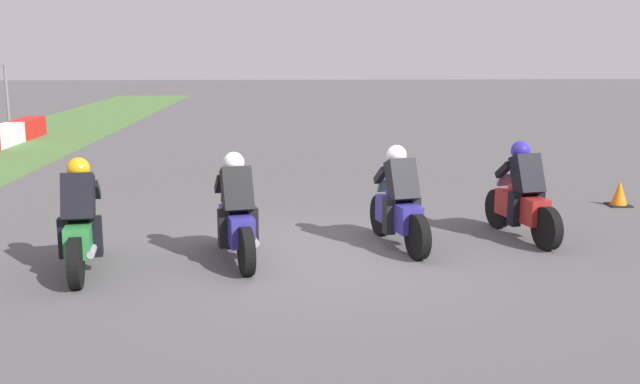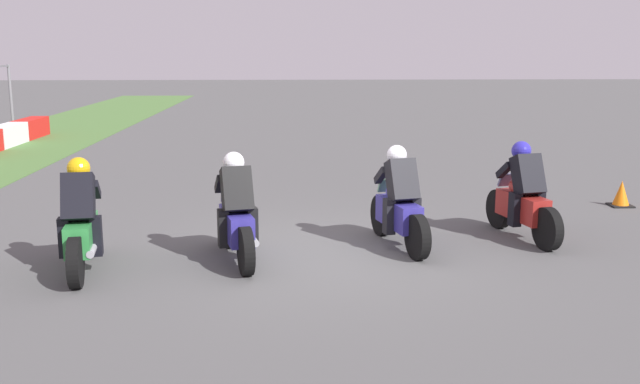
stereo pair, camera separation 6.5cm
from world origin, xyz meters
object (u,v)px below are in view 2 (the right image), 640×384
Objects in this scene: rider_lane_c at (236,217)px; rider_lane_d at (81,225)px; rider_lane_b at (399,206)px; traffic_cone at (621,195)px; rider_lane_a at (523,199)px.

rider_lane_c and rider_lane_d have the same top height.
rider_lane_b and rider_lane_d have the same top height.
rider_lane_c is 0.99× the size of rider_lane_d.
rider_lane_c is 7.66m from traffic_cone.
rider_lane_a is at bearing 130.57° from traffic_cone.
rider_lane_a is 6.49m from rider_lane_d.
rider_lane_a is 2.02m from rider_lane_b.
rider_lane_a reaches higher than traffic_cone.
rider_lane_c is 4.18× the size of traffic_cone.
traffic_cone is at bearing -74.14° from rider_lane_b.
rider_lane_d is (-0.42, 2.00, 0.00)m from rider_lane_c.
rider_lane_b and rider_lane_c have the same top height.
rider_lane_b reaches higher than traffic_cone.
rider_lane_d reaches higher than traffic_cone.
rider_lane_b is (-0.39, 1.98, 0.00)m from rider_lane_a.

